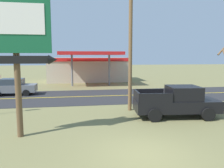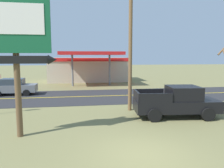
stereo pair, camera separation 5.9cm
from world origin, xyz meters
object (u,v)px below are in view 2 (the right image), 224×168
Objects in this scene: motel_sign at (16,39)px; utility_pole at (130,39)px; pickup_black_parked_on_lawn at (177,102)px; car_grey_near_lane at (14,87)px; gas_station at (89,68)px.

utility_pole is (6.35, 4.40, 0.44)m from motel_sign.
pickup_black_parked_on_lawn reaches higher than car_grey_near_lane.
gas_station is 21.96m from pickup_black_parked_on_lawn.
utility_pole reaches higher than pickup_black_parked_on_lawn.
motel_sign is 1.59× the size of car_grey_near_lane.
motel_sign reaches higher than car_grey_near_lane.
pickup_black_parked_on_lawn is 1.28× the size of car_grey_near_lane.
car_grey_near_lane is at bearing -124.95° from gas_station.
utility_pole is 19.63m from gas_station.
gas_station is (4.47, 23.70, -2.64)m from motel_sign.
gas_station reaches higher than car_grey_near_lane.
car_grey_near_lane is at bearing 141.07° from pickup_black_parked_on_lawn.
motel_sign is 0.56× the size of gas_station.
motel_sign reaches higher than pickup_black_parked_on_lawn.
gas_station is 2.24× the size of pickup_black_parked_on_lawn.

